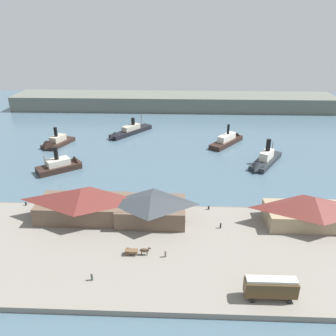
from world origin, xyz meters
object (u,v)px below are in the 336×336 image
object	(u,v)px
pedestrian_by_tram	(92,277)
ferry_approaching_west	(229,140)
ferry_shed_central_terminal	(151,207)
ferry_mid_harbor	(127,132)
street_tram	(271,287)
ferry_approaching_east	(264,162)
ferry_shed_east_terminal	(83,203)
pedestrian_near_east_shed	(221,225)
mooring_post_center_west	(209,208)
mooring_post_east	(39,205)
horse_cart	(137,251)
pedestrian_walking_west	(165,254)
ferry_near_quay	(63,165)
ferry_moored_west	(55,143)
ferry_shed_west_terminal	(312,210)
mooring_post_west	(26,204)

from	to	relation	value
pedestrian_by_tram	ferry_approaching_west	distance (m)	91.24
ferry_shed_central_terminal	ferry_mid_harbor	xyz separation A→B (m)	(-16.71, 70.86, -3.30)
street_tram	ferry_approaching_east	size ratio (longest dim) A/B	0.44
street_tram	ferry_approaching_west	bearing A→B (deg)	87.67
pedestrian_by_tram	ferry_approaching_east	size ratio (longest dim) A/B	0.08
ferry_shed_central_terminal	street_tram	world-z (taller)	ferry_shed_central_terminal
ferry_shed_east_terminal	pedestrian_near_east_shed	xyz separation A→B (m)	(34.00, -3.76, -3.27)
ferry_approaching_east	ferry_approaching_west	xyz separation A→B (m)	(-9.28, 23.19, -0.01)
ferry_approaching_west	mooring_post_center_west	bearing A→B (deg)	-102.28
ferry_shed_east_terminal	ferry_approaching_east	size ratio (longest dim) A/B	1.08
street_tram	ferry_mid_harbor	distance (m)	104.16
mooring_post_center_west	mooring_post_east	world-z (taller)	same
horse_cart	ferry_approaching_west	size ratio (longest dim) A/B	0.29
ferry_shed_east_terminal	pedestrian_by_tram	size ratio (longest dim) A/B	13.02
ferry_shed_central_terminal	pedestrian_near_east_shed	size ratio (longest dim) A/B	10.89
ferry_shed_central_terminal	pedestrian_walking_west	size ratio (longest dim) A/B	10.69
mooring_post_east	ferry_approaching_west	size ratio (longest dim) A/B	0.05
ferry_near_quay	ferry_shed_central_terminal	bearing A→B (deg)	-44.64
street_tram	horse_cart	distance (m)	27.72
pedestrian_near_east_shed	ferry_moored_west	world-z (taller)	ferry_moored_west
street_tram	pedestrian_near_east_shed	xyz separation A→B (m)	(-6.47, 22.09, -1.83)
ferry_shed_east_terminal	ferry_shed_west_terminal	size ratio (longest dim) A/B	1.01
ferry_moored_west	street_tram	bearing A→B (deg)	-50.12
mooring_post_east	mooring_post_center_west	bearing A→B (deg)	0.49
pedestrian_walking_west	ferry_moored_west	bearing A→B (deg)	124.60
street_tram	mooring_post_center_west	distance (m)	32.04
pedestrian_walking_west	ferry_mid_harbor	size ratio (longest dim) A/B	0.07
pedestrian_walking_west	pedestrian_near_east_shed	bearing A→B (deg)	41.74
street_tram	mooring_post_west	distance (m)	65.45
pedestrian_walking_west	pedestrian_near_east_shed	distance (m)	16.97
ferry_approaching_east	pedestrian_by_tram	bearing A→B (deg)	-127.05
ferry_shed_central_terminal	horse_cart	world-z (taller)	ferry_shed_central_terminal
mooring_post_east	ferry_approaching_east	world-z (taller)	ferry_approaching_east
ferry_shed_central_terminal	street_tram	bearing A→B (deg)	-47.30
ferry_shed_west_terminal	horse_cart	bearing A→B (deg)	-161.48
pedestrian_by_tram	mooring_post_west	distance (m)	37.16
pedestrian_by_tram	ferry_approaching_east	distance (m)	75.78
mooring_post_west	ferry_approaching_east	size ratio (longest dim) A/B	0.04
pedestrian_by_tram	street_tram	bearing A→B (deg)	-5.64
street_tram	ferry_near_quay	xyz separation A→B (m)	(-56.16, 57.70, -2.19)
ferry_approaching_east	ferry_mid_harbor	xyz separation A→B (m)	(-52.84, 32.41, -0.10)
ferry_moored_west	horse_cart	bearing A→B (deg)	-58.79
street_tram	ferry_shed_central_terminal	bearing A→B (deg)	132.70
pedestrian_near_east_shed	ferry_near_quay	size ratio (longest dim) A/B	0.10
mooring_post_center_west	ferry_approaching_west	size ratio (longest dim) A/B	0.05
pedestrian_near_east_shed	ferry_shed_west_terminal	bearing A→B (deg)	7.55
ferry_shed_central_terminal	mooring_post_west	bearing A→B (deg)	170.64
ferry_approaching_west	horse_cart	bearing A→B (deg)	-110.85
horse_cart	ferry_mid_harbor	size ratio (longest dim) A/B	0.25
ferry_shed_central_terminal	mooring_post_west	size ratio (longest dim) A/B	18.90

